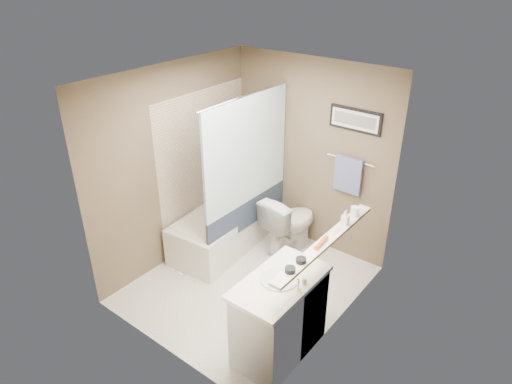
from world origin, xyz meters
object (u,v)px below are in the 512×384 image
Objects in this scene: candle_bowl_near at (290,270)px; toilet at (290,223)px; bathtub at (224,229)px; vanity at (280,318)px; candle_bowl_far at (301,260)px; hair_brush_front at (321,242)px; soap_bottle at (345,217)px; glass_jar at (355,211)px.

toilet is at bearing 123.45° from candle_bowl_near.
candle_bowl_near is (1.79, -1.17, 0.89)m from bathtub.
candle_bowl_near reaches higher than bathtub.
bathtub is 1.91m from vanity.
hair_brush_front reaches higher than candle_bowl_far.
hair_brush_front reaches higher than candle_bowl_near.
candle_bowl_near reaches higher than vanity.
candle_bowl_near is 0.94m from soap_bottle.
vanity is at bearing -100.66° from glass_jar.
bathtub is 2.10m from hair_brush_front.
candle_bowl_near is at bearing -90.00° from hair_brush_front.
soap_bottle is (0.00, 0.44, 0.05)m from hair_brush_front.
soap_bottle is at bearing 90.00° from candle_bowl_far.
toilet is 1.72m from hair_brush_front.
candle_bowl_near is at bearing -90.00° from soap_bottle.
candle_bowl_near is at bearing -38.19° from vanity.
toilet is 0.87× the size of vanity.
vanity is (1.60, -1.03, 0.15)m from bathtub.
soap_bottle reaches higher than candle_bowl_near.
hair_brush_front is at bearing 140.21° from toilet.
bathtub is at bearing 147.14° from vanity.
bathtub is at bearing 38.66° from toilet.
candle_bowl_near is 0.41× the size of hair_brush_front.
candle_bowl_far is at bearing -90.00° from soap_bottle.
candle_bowl_near is (0.19, -0.14, 0.73)m from vanity.
toilet is 3.56× the size of hair_brush_front.
candle_bowl_far is 0.33m from hair_brush_front.
toilet is 7.84× the size of glass_jar.
hair_brush_front is (0.19, 0.35, 0.74)m from vanity.
hair_brush_front is (1.07, -1.12, 0.75)m from toilet.
bathtub is at bearing 172.46° from soap_bottle.
candle_bowl_near is (1.07, -1.62, 0.74)m from toilet.
hair_brush_front is at bearing -90.00° from glass_jar.
glass_jar is at bearing 90.00° from candle_bowl_near.
candle_bowl_near is at bearing 130.05° from toilet.
bathtub is 1.67× the size of vanity.
glass_jar is (0.19, 0.98, 0.77)m from vanity.
vanity is 0.84m from hair_brush_front.
glass_jar is 0.69× the size of soap_bottle.
hair_brush_front is 0.44m from soap_bottle.
candle_bowl_far is at bearing -90.00° from hair_brush_front.
glass_jar is (1.07, -0.49, 0.77)m from toilet.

